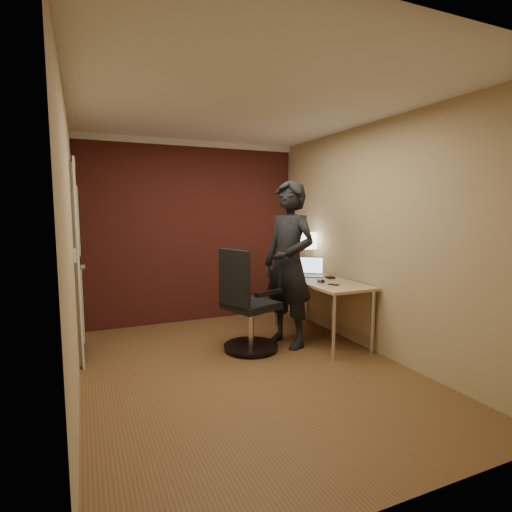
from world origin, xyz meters
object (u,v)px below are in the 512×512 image
object	(u,v)px
desk	(324,289)
office_chair	(246,308)
desk_lamp	(305,241)
phone	(334,285)
laptop	(310,270)
mouse	(321,281)
person	(289,264)
wallet	(330,277)

from	to	relation	value
desk	office_chair	xyz separation A→B (m)	(-1.06, -0.10, -0.11)
desk_lamp	phone	size ratio (longest dim) A/B	4.65
laptop	mouse	xyz separation A→B (m)	(-0.13, -0.46, -0.05)
desk	phone	xyz separation A→B (m)	(-0.13, -0.39, 0.13)
laptop	office_chair	bearing A→B (deg)	-160.23
phone	office_chair	world-z (taller)	office_chair
mouse	desk_lamp	bearing A→B (deg)	91.57
phone	person	size ratio (longest dim) A/B	0.06
desk	phone	world-z (taller)	phone
desk_lamp	person	distance (m)	0.87
desk_lamp	mouse	size ratio (longest dim) A/B	5.35
wallet	phone	bearing A→B (deg)	-118.96
mouse	wallet	xyz separation A→B (m)	(0.25, 0.18, -0.01)
wallet	desk	bearing A→B (deg)	176.58
laptop	mouse	bearing A→B (deg)	-106.01
laptop	wallet	distance (m)	0.31
desk_lamp	office_chair	xyz separation A→B (m)	(-1.12, -0.64, -0.65)
mouse	person	size ratio (longest dim) A/B	0.05
phone	office_chair	xyz separation A→B (m)	(-0.93, 0.30, -0.24)
desk	person	size ratio (longest dim) A/B	0.79
mouse	wallet	size ratio (longest dim) A/B	0.91
phone	wallet	distance (m)	0.45
phone	desk	bearing A→B (deg)	47.72
laptop	person	xyz separation A→B (m)	(-0.49, -0.35, 0.15)
laptop	wallet	size ratio (longest dim) A/B	3.81
desk_lamp	laptop	size ratio (longest dim) A/B	1.28
laptop	office_chair	world-z (taller)	office_chair
wallet	office_chair	world-z (taller)	office_chair
desk_lamp	phone	world-z (taller)	desk_lamp
person	desk_lamp	bearing A→B (deg)	117.20
wallet	person	xyz separation A→B (m)	(-0.61, -0.07, 0.20)
desk	person	world-z (taller)	person
laptop	person	world-z (taller)	person
phone	wallet	world-z (taller)	wallet
desk_lamp	office_chair	size ratio (longest dim) A/B	0.48
desk_lamp	laptop	world-z (taller)	desk_lamp
desk_lamp	wallet	distance (m)	0.69
phone	laptop	bearing A→B (deg)	57.41
desk	person	bearing A→B (deg)	-172.19
desk	phone	distance (m)	0.44
desk	phone	size ratio (longest dim) A/B	13.04
laptop	phone	distance (m)	0.68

